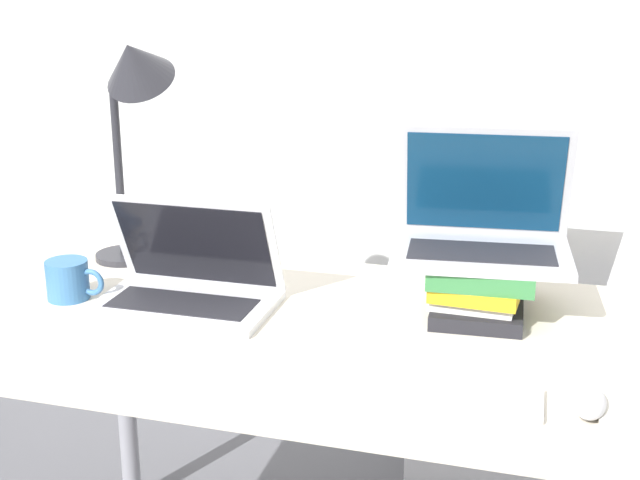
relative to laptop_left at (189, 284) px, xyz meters
The scene contains 9 objects.
desk 0.35m from the laptop_left, ahead, with size 1.47×0.80×0.75m.
laptop_left is the anchor object (origin of this frame).
book_stack 0.61m from the laptop_left, 13.37° to the left, with size 0.22×0.29×0.12m.
laptop_on_books 0.63m from the laptop_left, 16.02° to the left, with size 0.39×0.30×0.26m.
wireless_keyboard 0.67m from the laptop_left, 24.06° to the right, with size 0.28×0.12×0.01m.
mouse 0.86m from the laptop_left, 17.13° to the right, with size 0.06×0.11×0.04m.
mug 0.27m from the laptop_left, behind, with size 0.13×0.09×0.09m.
desk_lamp 0.48m from the laptop_left, 136.21° to the left, with size 0.23×0.20×0.57m.
mini_fridge 1.11m from the laptop_left, 50.02° to the left, with size 0.58×0.58×0.83m.
Camera 1 is at (0.44, -1.19, 1.45)m, focal length 50.00 mm.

